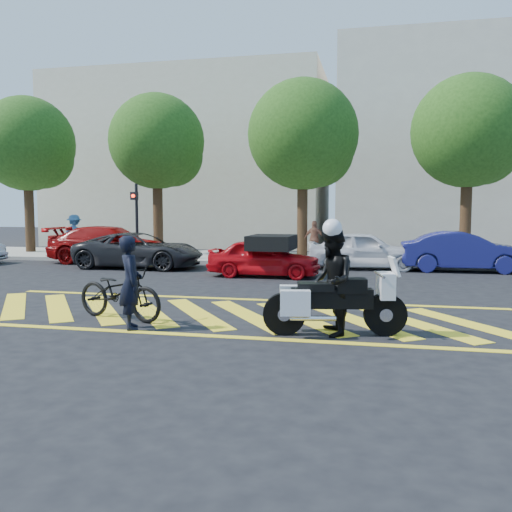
% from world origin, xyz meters
% --- Properties ---
extents(ground, '(90.00, 90.00, 0.00)m').
position_xyz_m(ground, '(0.00, 0.00, 0.00)').
color(ground, black).
rests_on(ground, ground).
extents(sidewalk, '(60.00, 5.00, 0.15)m').
position_xyz_m(sidewalk, '(0.00, 12.00, 0.07)').
color(sidewalk, '#9E998E').
rests_on(sidewalk, ground).
extents(crosswalk, '(12.33, 4.00, 0.01)m').
position_xyz_m(crosswalk, '(-0.04, 0.00, 0.00)').
color(crosswalk, yellow).
rests_on(crosswalk, ground).
extents(building_left, '(16.00, 8.00, 10.00)m').
position_xyz_m(building_left, '(-8.00, 21.00, 5.00)').
color(building_left, beige).
rests_on(building_left, ground).
extents(building_right, '(16.00, 8.00, 11.00)m').
position_xyz_m(building_right, '(9.00, 21.00, 5.50)').
color(building_right, beige).
rests_on(building_right, ground).
extents(tree_far_left, '(4.40, 4.40, 7.41)m').
position_xyz_m(tree_far_left, '(-12.87, 12.06, 5.05)').
color(tree_far_left, black).
rests_on(tree_far_left, ground).
extents(tree_left, '(4.20, 4.20, 7.26)m').
position_xyz_m(tree_left, '(-6.37, 12.06, 4.99)').
color(tree_left, black).
rests_on(tree_left, ground).
extents(tree_center, '(4.60, 4.60, 7.56)m').
position_xyz_m(tree_center, '(0.13, 12.06, 5.10)').
color(tree_center, black).
rests_on(tree_center, ground).
extents(tree_right, '(4.40, 4.40, 7.41)m').
position_xyz_m(tree_right, '(6.63, 12.06, 5.05)').
color(tree_right, black).
rests_on(tree_right, ground).
extents(signal_pole, '(0.28, 0.43, 3.20)m').
position_xyz_m(signal_pole, '(-6.50, 9.74, 1.92)').
color(signal_pole, black).
rests_on(signal_pole, ground).
extents(officer_bike, '(0.67, 0.75, 1.72)m').
position_xyz_m(officer_bike, '(-1.31, -1.68, 0.86)').
color(officer_bike, black).
rests_on(officer_bike, ground).
extents(bicycle, '(2.23, 1.33, 1.11)m').
position_xyz_m(bicycle, '(-1.91, -0.92, 0.55)').
color(bicycle, black).
rests_on(bicycle, ground).
extents(police_motorcycle, '(2.49, 0.99, 1.10)m').
position_xyz_m(police_motorcycle, '(2.33, -1.37, 0.60)').
color(police_motorcycle, black).
rests_on(police_motorcycle, ground).
extents(officer_moto, '(0.87, 1.03, 1.88)m').
position_xyz_m(officer_moto, '(2.32, -1.36, 0.94)').
color(officer_moto, black).
rests_on(officer_moto, ground).
extents(red_convertible, '(3.65, 1.53, 1.23)m').
position_xyz_m(red_convertible, '(-0.46, 6.29, 0.62)').
color(red_convertible, '#BB080F').
rests_on(red_convertible, ground).
extents(parked_left, '(5.16, 2.16, 1.49)m').
position_xyz_m(parked_left, '(-7.32, 9.15, 0.74)').
color(parked_left, '#900908').
rests_on(parked_left, ground).
extents(parked_mid_left, '(4.72, 2.18, 1.31)m').
position_xyz_m(parked_mid_left, '(-5.50, 7.80, 0.65)').
color(parked_mid_left, black).
rests_on(parked_mid_left, ground).
extents(parked_mid_right, '(4.20, 1.91, 1.40)m').
position_xyz_m(parked_mid_right, '(2.63, 9.20, 0.70)').
color(parked_mid_right, silver).
rests_on(parked_mid_right, ground).
extents(parked_right, '(4.26, 1.56, 1.39)m').
position_xyz_m(parked_right, '(6.05, 9.20, 0.70)').
color(parked_right, navy).
rests_on(parked_right, ground).
extents(pedestrian_left, '(1.16, 0.68, 1.77)m').
position_xyz_m(pedestrian_left, '(-10.26, 11.33, 1.03)').
color(pedestrian_left, '#356694').
rests_on(pedestrian_left, sidewalk).
extents(pedestrian_right, '(0.90, 0.38, 1.54)m').
position_xyz_m(pedestrian_right, '(0.55, 11.84, 0.92)').
color(pedestrian_right, brown).
rests_on(pedestrian_right, sidewalk).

